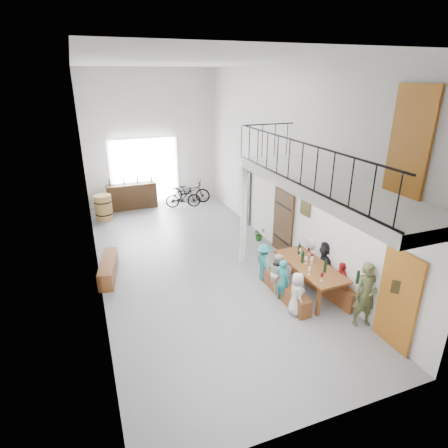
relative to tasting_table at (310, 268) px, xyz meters
name	(u,v)px	position (x,y,z in m)	size (l,w,h in m)	color
floor	(196,262)	(-2.20, 2.60, -0.71)	(12.00, 12.00, 0.00)	slate
room_walls	(193,142)	(-2.20, 2.60, 2.85)	(12.00, 12.00, 12.00)	silver
gateway_portal	(145,173)	(-2.60, 8.54, 0.69)	(2.80, 0.08, 2.80)	white
right_wall_decor	(314,217)	(0.50, 0.73, 1.04)	(0.07, 8.28, 5.07)	#8D5115
balcony	(324,188)	(-0.22, -0.53, 2.26)	(1.52, 5.62, 4.00)	white
tasting_table	(310,268)	(0.00, 0.00, 0.00)	(0.93, 2.16, 0.79)	brown
bench_inner	(286,291)	(-0.69, -0.06, -0.49)	(0.30, 1.85, 0.42)	brown
bench_wall	(323,282)	(0.37, -0.09, -0.45)	(0.29, 2.21, 0.51)	brown
tableware	(309,258)	(0.01, 0.12, 0.21)	(0.64, 1.53, 0.35)	black
side_bench	(108,268)	(-4.70, 2.68, -0.46)	(0.38, 1.73, 0.49)	brown
oak_barrel	(104,207)	(-4.46, 7.32, -0.22)	(0.66, 0.66, 0.97)	olive
serving_counter	(132,196)	(-3.23, 8.25, -0.18)	(1.99, 0.55, 1.05)	#35210F
counter_bottles	(131,180)	(-3.23, 8.27, 0.48)	(1.75, 0.13, 0.28)	black
guest_left_a	(297,294)	(-0.78, -0.68, -0.18)	(0.52, 0.34, 1.06)	silver
guest_left_b	(283,280)	(-0.81, -0.08, -0.15)	(0.41, 0.27, 1.11)	#237477
guest_left_c	(278,273)	(-0.71, 0.37, -0.19)	(0.51, 0.39, 1.04)	silver
guest_left_d	(264,262)	(-0.79, 0.99, -0.18)	(0.67, 0.39, 1.04)	#237477
guest_right_a	(341,282)	(0.51, -0.58, -0.18)	(0.61, 0.26, 1.05)	#B11E20
guest_right_b	(325,264)	(0.56, 0.17, -0.07)	(1.18, 0.38, 1.27)	black
guest_right_c	(311,257)	(0.53, 0.76, -0.15)	(0.54, 0.35, 1.11)	silver
host_standing	(366,295)	(0.39, -1.57, 0.06)	(0.56, 0.36, 1.52)	#4F5530
potted_plant	(259,234)	(0.25, 3.39, -0.49)	(0.40, 0.34, 0.44)	#20501F
bicycle_near	(189,191)	(-0.82, 8.20, -0.22)	(0.65, 1.85, 0.97)	black
bicycle_far	(183,197)	(-1.24, 7.58, -0.26)	(0.41, 1.47, 0.88)	black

